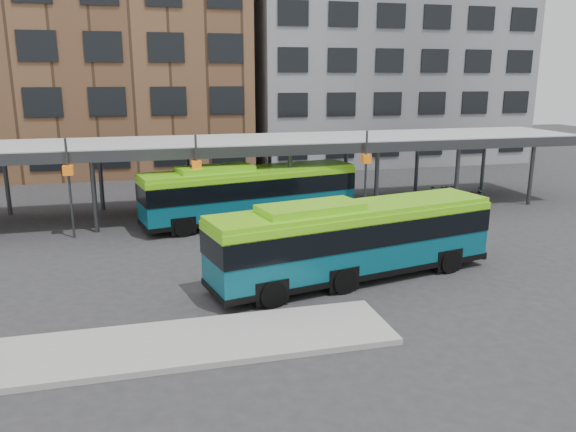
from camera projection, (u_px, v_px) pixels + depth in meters
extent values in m
plane|color=#28282B|center=(310.00, 293.00, 20.20)|extent=(120.00, 120.00, 0.00)
cube|color=gray|center=(155.00, 347.00, 16.03)|extent=(14.00, 3.00, 0.18)
cube|color=#999B9E|center=(244.00, 142.00, 31.44)|extent=(40.00, 6.00, 0.35)
cube|color=#383A3D|center=(255.00, 152.00, 28.66)|extent=(40.00, 0.15, 0.55)
cylinder|color=#383A3D|center=(7.00, 182.00, 31.17)|extent=(0.24, 0.24, 3.80)
cylinder|color=#383A3D|center=(94.00, 195.00, 27.67)|extent=(0.24, 0.24, 3.80)
cylinder|color=#383A3D|center=(101.00, 178.00, 32.37)|extent=(0.24, 0.24, 3.80)
cylinder|color=#383A3D|center=(196.00, 190.00, 28.88)|extent=(0.24, 0.24, 3.80)
cylinder|color=#383A3D|center=(188.00, 174.00, 33.58)|extent=(0.24, 0.24, 3.80)
cylinder|color=#383A3D|center=(290.00, 185.00, 30.09)|extent=(0.24, 0.24, 3.80)
cylinder|color=#383A3D|center=(270.00, 171.00, 34.78)|extent=(0.24, 0.24, 3.80)
cylinder|color=#383A3D|center=(377.00, 181.00, 31.29)|extent=(0.24, 0.24, 3.80)
cylinder|color=#383A3D|center=(346.00, 167.00, 35.99)|extent=(0.24, 0.24, 3.80)
cylinder|color=#383A3D|center=(457.00, 177.00, 32.50)|extent=(0.24, 0.24, 3.80)
cylinder|color=#383A3D|center=(417.00, 164.00, 37.19)|extent=(0.24, 0.24, 3.80)
cylinder|color=#383A3D|center=(531.00, 174.00, 33.70)|extent=(0.24, 0.24, 3.80)
cylinder|color=#383A3D|center=(483.00, 162.00, 38.40)|extent=(0.24, 0.24, 3.80)
cylinder|color=#383A3D|center=(70.00, 189.00, 26.56)|extent=(0.12, 0.12, 4.80)
cube|color=#D85F0C|center=(68.00, 170.00, 26.34)|extent=(0.45, 0.45, 0.45)
cylinder|color=#383A3D|center=(197.00, 183.00, 28.01)|extent=(0.12, 0.12, 4.80)
cube|color=#D85F0C|center=(197.00, 165.00, 27.79)|extent=(0.45, 0.45, 0.45)
cylinder|color=#383A3D|center=(366.00, 175.00, 30.18)|extent=(0.12, 0.12, 4.80)
cube|color=#D85F0C|center=(366.00, 159.00, 29.96)|extent=(0.45, 0.45, 0.45)
cube|color=brown|center=(79.00, 33.00, 45.19)|extent=(26.00, 14.00, 22.00)
cube|color=slate|center=(378.00, 49.00, 51.70)|extent=(24.00, 14.00, 20.00)
cube|color=#084B5D|center=(354.00, 241.00, 21.32)|extent=(11.56, 4.66, 2.36)
cube|color=black|center=(354.00, 229.00, 21.21)|extent=(11.62, 4.72, 0.90)
cube|color=#6DC914|center=(355.00, 208.00, 21.01)|extent=(11.54, 4.56, 0.19)
cube|color=#6DC914|center=(311.00, 209.00, 20.15)|extent=(4.04, 2.44, 0.33)
cube|color=black|center=(353.00, 268.00, 21.58)|extent=(11.63, 4.72, 0.23)
cylinder|color=black|center=(449.00, 261.00, 22.20)|extent=(0.98, 0.47, 0.94)
cylinder|color=black|center=(412.00, 246.00, 24.20)|extent=(0.98, 0.47, 0.94)
cylinder|color=black|center=(344.00, 281.00, 20.09)|extent=(0.98, 0.47, 0.94)
cylinder|color=black|center=(313.00, 262.00, 22.08)|extent=(0.98, 0.47, 0.94)
cylinder|color=black|center=(272.00, 294.00, 18.87)|extent=(0.98, 0.47, 0.94)
cylinder|color=black|center=(246.00, 273.00, 20.87)|extent=(0.98, 0.47, 0.94)
cube|color=#084B5D|center=(250.00, 194.00, 29.67)|extent=(11.66, 4.63, 2.38)
cube|color=black|center=(250.00, 185.00, 29.56)|extent=(11.72, 4.69, 0.90)
cube|color=#6DC914|center=(250.00, 170.00, 29.36)|extent=(11.64, 4.54, 0.19)
cube|color=#6DC914|center=(215.00, 169.00, 28.50)|extent=(4.07, 2.44, 0.33)
cube|color=black|center=(251.00, 214.00, 29.93)|extent=(11.73, 4.70, 0.23)
cylinder|color=black|center=(324.00, 211.00, 30.53)|extent=(0.99, 0.47, 0.95)
cylinder|color=black|center=(304.00, 202.00, 32.56)|extent=(0.99, 0.47, 0.95)
cylinder|color=black|center=(239.00, 221.00, 28.43)|extent=(0.99, 0.47, 0.95)
cylinder|color=black|center=(223.00, 211.00, 30.45)|extent=(0.99, 0.47, 0.95)
cylinder|color=black|center=(184.00, 227.00, 27.21)|extent=(0.99, 0.47, 0.95)
cylinder|color=black|center=(171.00, 217.00, 29.24)|extent=(0.99, 0.47, 0.95)
imported|color=slate|center=(425.00, 197.00, 33.91)|extent=(1.84, 0.69, 0.96)
imported|color=slate|center=(436.00, 195.00, 34.24)|extent=(1.79, 0.61, 1.06)
imported|color=slate|center=(446.00, 198.00, 34.03)|extent=(1.72, 0.82, 0.87)
imported|color=slate|center=(449.00, 194.00, 34.60)|extent=(1.76, 0.98, 1.02)
imported|color=slate|center=(474.00, 195.00, 34.68)|extent=(1.81, 0.93, 0.91)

